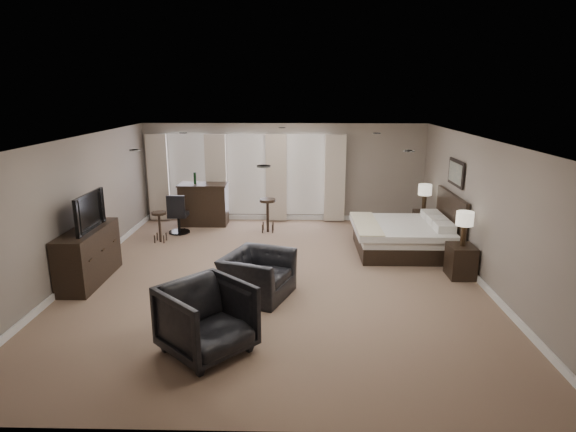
{
  "coord_description": "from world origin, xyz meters",
  "views": [
    {
      "loc": [
        0.41,
        -8.5,
        3.43
      ],
      "look_at": [
        0.2,
        0.4,
        1.1
      ],
      "focal_mm": 30.0,
      "sensor_mm": 36.0,
      "label": 1
    }
  ],
  "objects_px": {
    "armchair_near": "(257,268)",
    "bar_stool_left": "(160,227)",
    "lamp_near": "(464,229)",
    "desk_chair": "(178,213)",
    "armchair_far": "(207,316)",
    "bar_stool_right": "(268,216)",
    "nightstand_near": "(461,261)",
    "lamp_far": "(424,198)",
    "dresser": "(88,255)",
    "tv": "(85,225)",
    "nightstand_far": "(423,222)",
    "bed": "(399,223)",
    "bar_counter": "(204,204)"
  },
  "relations": [
    {
      "from": "armchair_near",
      "to": "bar_stool_left",
      "type": "height_order",
      "value": "armchair_near"
    },
    {
      "from": "lamp_near",
      "to": "desk_chair",
      "type": "height_order",
      "value": "lamp_near"
    },
    {
      "from": "armchair_far",
      "to": "bar_stool_right",
      "type": "xyz_separation_m",
      "value": [
        0.44,
        5.74,
        -0.11
      ]
    },
    {
      "from": "lamp_near",
      "to": "bar_stool_right",
      "type": "bearing_deg",
      "value": 142.84
    },
    {
      "from": "nightstand_near",
      "to": "lamp_far",
      "type": "bearing_deg",
      "value": 90.0
    },
    {
      "from": "lamp_far",
      "to": "bar_stool_right",
      "type": "relative_size",
      "value": 0.8
    },
    {
      "from": "dresser",
      "to": "lamp_near",
      "type": "bearing_deg",
      "value": 3.11
    },
    {
      "from": "armchair_far",
      "to": "bar_stool_left",
      "type": "distance_m",
      "value": 5.26
    },
    {
      "from": "lamp_near",
      "to": "armchair_near",
      "type": "distance_m",
      "value": 3.91
    },
    {
      "from": "dresser",
      "to": "tv",
      "type": "distance_m",
      "value": 0.57
    },
    {
      "from": "nightstand_far",
      "to": "lamp_near",
      "type": "relative_size",
      "value": 0.86
    },
    {
      "from": "nightstand_near",
      "to": "lamp_near",
      "type": "bearing_deg",
      "value": 0.0
    },
    {
      "from": "bar_stool_right",
      "to": "desk_chair",
      "type": "relative_size",
      "value": 0.84
    },
    {
      "from": "tv",
      "to": "bed",
      "type": "bearing_deg",
      "value": -73.15
    },
    {
      "from": "nightstand_near",
      "to": "tv",
      "type": "height_order",
      "value": "tv"
    },
    {
      "from": "lamp_far",
      "to": "bar_stool_right",
      "type": "xyz_separation_m",
      "value": [
        -3.84,
        0.01,
        -0.47
      ]
    },
    {
      "from": "nightstand_far",
      "to": "lamp_far",
      "type": "relative_size",
      "value": 0.84
    },
    {
      "from": "tv",
      "to": "armchair_far",
      "type": "xyz_separation_m",
      "value": [
        2.64,
        -2.45,
        -0.54
      ]
    },
    {
      "from": "bar_counter",
      "to": "bar_stool_right",
      "type": "relative_size",
      "value": 1.5
    },
    {
      "from": "lamp_near",
      "to": "bar_counter",
      "type": "relative_size",
      "value": 0.52
    },
    {
      "from": "tv",
      "to": "armchair_near",
      "type": "bearing_deg",
      "value": -100.6
    },
    {
      "from": "armchair_near",
      "to": "armchair_far",
      "type": "bearing_deg",
      "value": -174.26
    },
    {
      "from": "bar_stool_right",
      "to": "bed",
      "type": "bearing_deg",
      "value": -26.33
    },
    {
      "from": "bed",
      "to": "desk_chair",
      "type": "height_order",
      "value": "bed"
    },
    {
      "from": "dresser",
      "to": "armchair_far",
      "type": "distance_m",
      "value": 3.61
    },
    {
      "from": "tv",
      "to": "bar_stool_right",
      "type": "relative_size",
      "value": 1.38
    },
    {
      "from": "armchair_near",
      "to": "bar_counter",
      "type": "height_order",
      "value": "bar_counter"
    },
    {
      "from": "lamp_near",
      "to": "dresser",
      "type": "relative_size",
      "value": 0.38
    },
    {
      "from": "armchair_far",
      "to": "bar_stool_right",
      "type": "distance_m",
      "value": 5.76
    },
    {
      "from": "dresser",
      "to": "bar_counter",
      "type": "xyz_separation_m",
      "value": [
        1.37,
        3.92,
        0.05
      ]
    },
    {
      "from": "nightstand_near",
      "to": "dresser",
      "type": "xyz_separation_m",
      "value": [
        -6.92,
        -0.38,
        0.19
      ]
    },
    {
      "from": "nightstand_far",
      "to": "bar_stool_right",
      "type": "relative_size",
      "value": 0.67
    },
    {
      "from": "lamp_far",
      "to": "bar_stool_right",
      "type": "height_order",
      "value": "lamp_far"
    },
    {
      "from": "bed",
      "to": "armchair_far",
      "type": "relative_size",
      "value": 1.92
    },
    {
      "from": "nightstand_near",
      "to": "bed",
      "type": "bearing_deg",
      "value": 121.54
    },
    {
      "from": "lamp_far",
      "to": "armchair_far",
      "type": "distance_m",
      "value": 7.16
    },
    {
      "from": "bar_stool_right",
      "to": "desk_chair",
      "type": "distance_m",
      "value": 2.2
    },
    {
      "from": "nightstand_far",
      "to": "dresser",
      "type": "distance_m",
      "value": 7.66
    },
    {
      "from": "nightstand_near",
      "to": "armchair_far",
      "type": "distance_m",
      "value": 5.13
    },
    {
      "from": "lamp_far",
      "to": "armchair_near",
      "type": "bearing_deg",
      "value": -134.19
    },
    {
      "from": "armchair_far",
      "to": "nightstand_far",
      "type": "bearing_deg",
      "value": 6.8
    },
    {
      "from": "nightstand_far",
      "to": "dresser",
      "type": "bearing_deg",
      "value": -154.66
    },
    {
      "from": "tv",
      "to": "armchair_near",
      "type": "distance_m",
      "value": 3.27
    },
    {
      "from": "bar_stool_right",
      "to": "lamp_far",
      "type": "bearing_deg",
      "value": -0.13
    },
    {
      "from": "tv",
      "to": "bar_counter",
      "type": "height_order",
      "value": "tv"
    },
    {
      "from": "bar_stool_left",
      "to": "dresser",
      "type": "bearing_deg",
      "value": -104.64
    },
    {
      "from": "nightstand_far",
      "to": "bar_stool_left",
      "type": "relative_size",
      "value": 0.78
    },
    {
      "from": "bed",
      "to": "bar_counter",
      "type": "height_order",
      "value": "bed"
    },
    {
      "from": "bed",
      "to": "bar_stool_right",
      "type": "bearing_deg",
      "value": 153.67
    },
    {
      "from": "dresser",
      "to": "bar_stool_right",
      "type": "distance_m",
      "value": 4.51
    }
  ]
}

